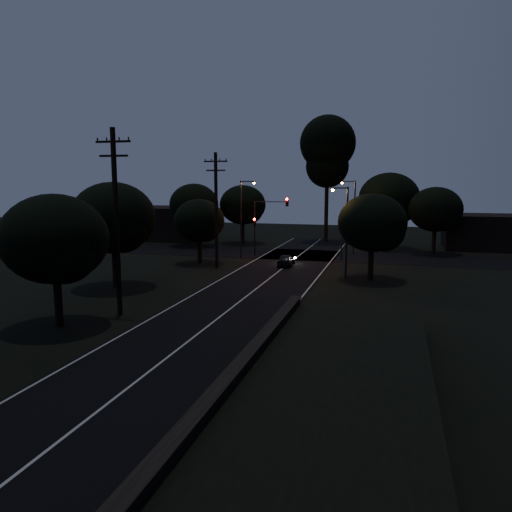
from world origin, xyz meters
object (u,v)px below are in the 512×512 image
Objects in this scene: utility_pole_mid at (116,219)px; utility_pole_far at (216,208)px; signal_mast at (270,216)px; car at (286,260)px; signal_right at (342,232)px; tall_pine at (328,151)px; streetlight_b at (353,212)px; signal_left at (255,229)px; streetlight_a at (243,214)px; streetlight_c at (345,226)px.

utility_pole_mid reaches higher than utility_pole_far.
car is at bearing -61.54° from signal_mast.
signal_right is 1.25× the size of car.
tall_pine is 17.86m from signal_right.
tall_pine is (7.00, 40.00, 6.07)m from utility_pole_mid.
signal_right is 7.43m from car.
car is at bearing -130.68° from signal_right.
streetlight_b is at bearing 25.99° from signal_mast.
signal_left is 2.26m from signal_mast.
streetlight_a is 1.00× the size of streetlight_b.
signal_mast is at bearing -104.62° from tall_pine.
streetlight_b is at bearing 29.48° from streetlight_a.
streetlight_b is 2.44× the size of car.
signal_mast is (1.69, 0.00, 1.50)m from signal_left.
streetlight_c is at bearing -43.76° from signal_left.
utility_pole_mid is 25.19m from signal_left.
tall_pine is at bearing 80.07° from utility_pole_mid.
streetlight_c is at bearing -9.60° from utility_pole_far.
signal_right is 0.66× the size of signal_mast.
utility_pole_mid is 2.68× the size of signal_left.
car is at bearing 23.68° from utility_pole_far.
utility_pole_far is at bearing -99.94° from signal_left.
signal_left is 0.55× the size of streetlight_c.
signal_right is at bearing 11.34° from streetlight_a.
signal_right is (10.60, 7.99, -2.65)m from utility_pole_far.
streetlight_a is (0.69, 6.00, -0.85)m from utility_pole_far.
streetlight_b is 11.52m from car.
car is (5.99, 19.63, -5.18)m from utility_pole_mid.
tall_pine is 18.36m from signal_left.
utility_pole_far is at bearing -143.00° from signal_right.
streetlight_c is (11.83, 15.00, -1.39)m from utility_pole_mid.
utility_pole_mid is 41.06m from tall_pine.
streetlight_a is at bearing -109.59° from signal_left.
tall_pine is at bearing 69.64° from streetlight_a.
utility_pole_mid is at bearing 71.39° from car.
signal_mast is at bearing 179.97° from signal_right.
tall_pine is at bearing 111.38° from streetlight_b.
car is (2.91, -5.36, -3.78)m from signal_mast.
tall_pine is 26.53m from streetlight_c.
streetlight_c reaches higher than signal_right.
tall_pine reaches higher than utility_pole_mid.
utility_pole_far is at bearing 170.40° from streetlight_c.
utility_pole_far is (0.00, 17.00, -0.25)m from utility_pole_mid.
signal_left and signal_right have the same top height.
utility_pole_mid reaches higher than signal_right.
streetlight_b is at bearing 22.05° from signal_left.
tall_pine is at bearing 73.07° from utility_pole_far.
signal_mast is at bearing 82.96° from utility_pole_mid.
streetlight_a is 13.72m from streetlight_c.
streetlight_b reaches higher than signal_left.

